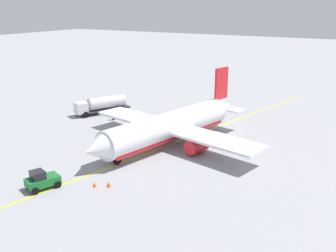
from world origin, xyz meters
name	(u,v)px	position (x,y,z in m)	size (l,w,h in m)	color
ground_plane	(168,145)	(0.00, 0.00, 0.00)	(400.00, 400.00, 0.00)	#939399
airplane	(170,127)	(-0.44, 0.10, 2.80)	(30.39, 29.47, 9.97)	white
fuel_tanker	(102,104)	(-9.12, -19.68, 1.73)	(10.55, 6.93, 3.15)	#2D2D33
pushback_tug	(42,180)	(19.18, -5.33, 1.01)	(4.08, 3.36, 2.20)	#196B28
refueling_worker	(113,116)	(-6.55, -15.04, 0.82)	(0.57, 0.63, 1.71)	navy
safety_cone_nose	(109,184)	(15.14, 0.95, 0.31)	(0.57, 0.57, 0.63)	#F2590F
safety_cone_wingtip	(95,185)	(15.94, -0.46, 0.28)	(0.50, 0.50, 0.55)	#F2590F
taxi_line_marking	(168,145)	(0.00, 0.00, 0.01)	(86.47, 0.30, 0.01)	yellow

